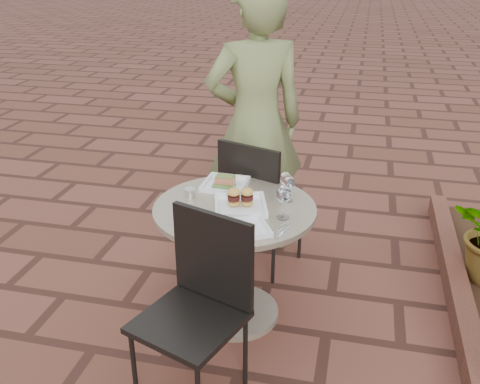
% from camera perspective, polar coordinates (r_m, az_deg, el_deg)
% --- Properties ---
extents(ground, '(60.00, 60.00, 0.00)m').
position_cam_1_polar(ground, '(3.34, -5.58, -12.85)').
color(ground, '#5A2E23').
rests_on(ground, ground).
extents(cafe_table, '(0.90, 0.90, 0.73)m').
position_cam_1_polar(cafe_table, '(3.06, -0.55, -5.68)').
color(cafe_table, gray).
rests_on(cafe_table, ground).
extents(chair_far, '(0.56, 0.56, 0.93)m').
position_cam_1_polar(chair_far, '(3.49, 1.79, -0.43)').
color(chair_far, black).
rests_on(chair_far, ground).
extents(chair_near, '(0.56, 0.56, 0.93)m').
position_cam_1_polar(chair_near, '(2.55, -4.23, -10.80)').
color(chair_near, black).
rests_on(chair_near, ground).
extents(diner, '(0.81, 0.69, 1.87)m').
position_cam_1_polar(diner, '(3.66, 1.65, 7.24)').
color(diner, olive).
rests_on(diner, ground).
extents(plate_salmon, '(0.26, 0.26, 0.07)m').
position_cam_1_polar(plate_salmon, '(3.18, -1.60, 0.92)').
color(plate_salmon, white).
rests_on(plate_salmon, cafe_table).
extents(plate_sliders, '(0.35, 0.35, 0.18)m').
position_cam_1_polar(plate_sliders, '(2.91, 0.04, -1.09)').
color(plate_sliders, white).
rests_on(plate_sliders, cafe_table).
extents(plate_tuna, '(0.29, 0.29, 0.03)m').
position_cam_1_polar(plate_tuna, '(2.69, 0.67, -3.89)').
color(plate_tuna, white).
rests_on(plate_tuna, cafe_table).
extents(wine_glass_right, '(0.08, 0.08, 0.19)m').
position_cam_1_polar(wine_glass_right, '(2.77, 4.67, -0.33)').
color(wine_glass_right, white).
rests_on(wine_glass_right, cafe_table).
extents(wine_glass_mid, '(0.06, 0.06, 0.15)m').
position_cam_1_polar(wine_glass_mid, '(3.03, 4.88, 1.36)').
color(wine_glass_mid, white).
rests_on(wine_glass_mid, cafe_table).
extents(wine_glass_far, '(0.06, 0.06, 0.15)m').
position_cam_1_polar(wine_glass_far, '(2.98, 5.29, 0.89)').
color(wine_glass_far, white).
rests_on(wine_glass_far, cafe_table).
extents(steel_ramekin, '(0.08, 0.08, 0.05)m').
position_cam_1_polar(steel_ramekin, '(3.06, -5.34, -0.05)').
color(steel_ramekin, silver).
rests_on(steel_ramekin, cafe_table).
extents(cutlery_set, '(0.15, 0.22, 0.00)m').
position_cam_1_polar(cutlery_set, '(2.69, 4.17, -4.17)').
color(cutlery_set, silver).
rests_on(cutlery_set, cafe_table).
extents(planter_curb, '(0.12, 3.00, 0.15)m').
position_cam_1_polar(planter_curb, '(3.48, 22.60, -11.69)').
color(planter_curb, brown).
rests_on(planter_curb, ground).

